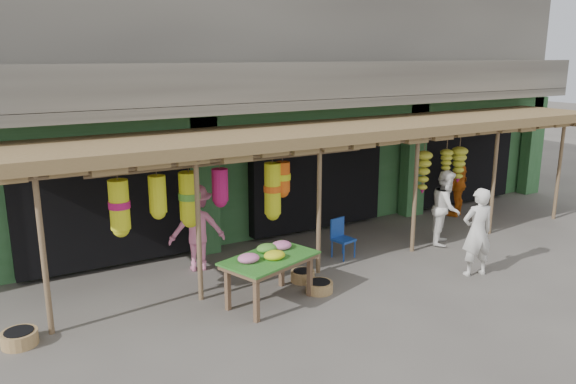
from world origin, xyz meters
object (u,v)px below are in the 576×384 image
blue_chair (341,236)px  person_vendor (458,183)px  flower_table (269,259)px  person_shopper (197,228)px  person_front (477,232)px  person_right (446,207)px

blue_chair → person_vendor: size_ratio=0.48×
flower_table → person_shopper: (-0.51, 2.11, 0.08)m
person_front → person_vendor: 4.31m
person_front → flower_table: bearing=1.2°
person_front → person_shopper: (-4.61, 3.06, -0.01)m
person_front → person_vendor: (2.89, 3.20, 0.00)m
blue_chair → person_shopper: (-2.92, 0.88, 0.41)m
blue_chair → person_right: size_ratio=0.49×
flower_table → person_front: 4.21m
person_right → person_shopper: (-5.50, 1.37, 0.02)m
flower_table → person_right: size_ratio=1.09×
person_front → person_vendor: person_vendor is taller
blue_chair → person_front: 2.79m
person_vendor → person_right: bearing=13.1°
person_right → blue_chair: bearing=129.4°
flower_table → person_front: size_ratio=1.06×
person_right → person_shopper: person_shopper is taller
flower_table → person_vendor: (6.99, 2.25, 0.09)m
flower_table → person_vendor: 7.35m
flower_table → person_shopper: bearing=85.3°
blue_chair → person_right: person_right is taller
person_right → person_shopper: 5.67m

